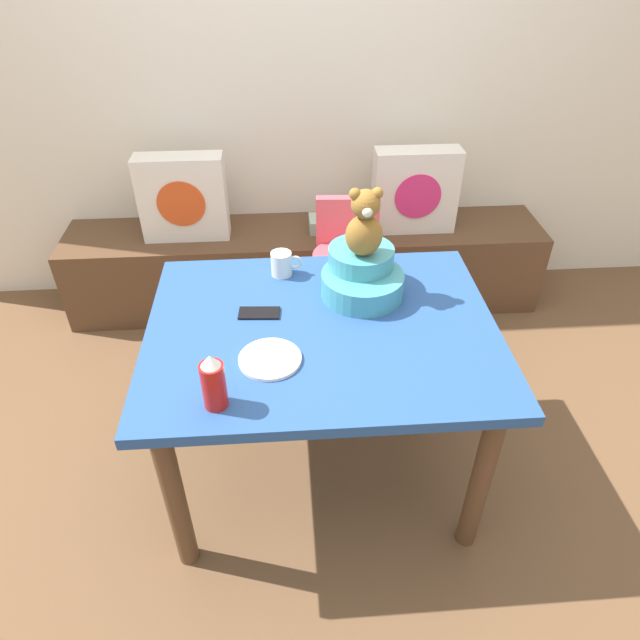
% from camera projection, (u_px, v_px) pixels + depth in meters
% --- Properties ---
extents(ground_plane, '(8.00, 8.00, 0.00)m').
position_uv_depth(ground_plane, '(322.00, 465.00, 2.37)').
color(ground_plane, brown).
extents(back_wall, '(4.40, 0.10, 2.60)m').
position_uv_depth(back_wall, '(300.00, 52.00, 2.76)').
color(back_wall, silver).
rests_on(back_wall, ground_plane).
extents(window_bench, '(2.60, 0.44, 0.46)m').
position_uv_depth(window_bench, '(306.00, 266.00, 3.19)').
color(window_bench, brown).
rests_on(window_bench, ground_plane).
extents(pillow_floral_left, '(0.44, 0.15, 0.44)m').
position_uv_depth(pillow_floral_left, '(183.00, 198.00, 2.87)').
color(pillow_floral_left, white).
rests_on(pillow_floral_left, window_bench).
extents(pillow_floral_right, '(0.44, 0.15, 0.44)m').
position_uv_depth(pillow_floral_right, '(415.00, 191.00, 2.94)').
color(pillow_floral_right, white).
rests_on(pillow_floral_right, window_bench).
extents(book_stack, '(0.20, 0.14, 0.07)m').
position_uv_depth(book_stack, '(328.00, 224.00, 3.04)').
color(book_stack, '#9FBBA7').
rests_on(book_stack, window_bench).
extents(dining_table, '(1.20, 0.93, 0.74)m').
position_uv_depth(dining_table, '(322.00, 350.00, 1.98)').
color(dining_table, '#264C8C').
rests_on(dining_table, ground_plane).
extents(highchair, '(0.34, 0.46, 0.79)m').
position_uv_depth(highchair, '(348.00, 261.00, 2.68)').
color(highchair, '#D84C59').
rests_on(highchair, ground_plane).
extents(infant_seat_teal, '(0.30, 0.33, 0.16)m').
position_uv_depth(infant_seat_teal, '(362.00, 275.00, 2.04)').
color(infant_seat_teal, teal).
rests_on(infant_seat_teal, dining_table).
extents(teddy_bear, '(0.13, 0.12, 0.25)m').
position_uv_depth(teddy_bear, '(365.00, 224.00, 1.92)').
color(teddy_bear, olive).
rests_on(teddy_bear, infant_seat_teal).
extents(ketchup_bottle, '(0.07, 0.07, 0.18)m').
position_uv_depth(ketchup_bottle, '(213.00, 382.00, 1.57)').
color(ketchup_bottle, red).
rests_on(ketchup_bottle, dining_table).
extents(coffee_mug, '(0.12, 0.08, 0.09)m').
position_uv_depth(coffee_mug, '(282.00, 264.00, 2.15)').
color(coffee_mug, silver).
rests_on(coffee_mug, dining_table).
extents(dinner_plate_near, '(0.20, 0.20, 0.01)m').
position_uv_depth(dinner_plate_near, '(270.00, 359.00, 1.77)').
color(dinner_plate_near, white).
rests_on(dinner_plate_near, dining_table).
extents(cell_phone, '(0.15, 0.08, 0.01)m').
position_uv_depth(cell_phone, '(259.00, 313.00, 1.97)').
color(cell_phone, black).
rests_on(cell_phone, dining_table).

